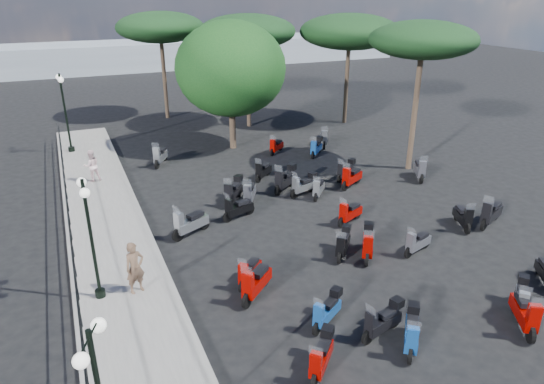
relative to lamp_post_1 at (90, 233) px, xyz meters
name	(u,v)px	position (x,y,z in m)	size (l,w,h in m)	color
ground	(287,229)	(7.19, 2.07, -2.32)	(120.00, 120.00, 0.00)	black
sidewalk	(107,225)	(0.69, 5.07, -2.24)	(3.00, 30.00, 0.15)	slate
railing	(68,214)	(-0.61, 4.87, -1.42)	(0.04, 26.04, 1.10)	black
lamp_post_1	(90,233)	(0.00, 0.00, 0.00)	(0.30, 1.12, 3.80)	black
lamp_post_2	(65,108)	(-0.09, 15.51, 0.34)	(0.39, 1.29, 4.39)	black
woman	(135,268)	(1.08, -0.16, -1.34)	(0.60, 0.40, 1.66)	brown
pedestrian_far	(92,166)	(0.66, 10.15, -1.39)	(0.75, 0.59, 1.55)	silver
scooter_0	(321,356)	(4.67, -5.26, -1.86)	(1.18, 1.20, 1.22)	black
scooter_1	(327,311)	(5.71, -3.71, -1.87)	(1.31, 0.93, 1.18)	black
scooter_2	(249,272)	(4.45, -0.94, -1.90)	(1.14, 1.12, 1.20)	black
scooter_3	(190,224)	(3.58, 3.03, -1.81)	(1.69, 0.98, 1.45)	black
scooter_4	(233,191)	(6.13, 5.33, -1.79)	(1.27, 1.42, 1.39)	black
scooter_5	(160,156)	(4.19, 11.55, -1.82)	(1.04, 1.60, 1.42)	black
scooter_6	(412,332)	(7.25, -5.43, -1.83)	(1.16, 1.33, 1.28)	black
scooter_7	(343,244)	(8.13, -0.59, -1.86)	(1.14, 1.23, 1.22)	black
scooter_8	(256,283)	(4.38, -1.69, -1.82)	(1.41, 1.29, 1.43)	black
scooter_9	(238,209)	(5.75, 3.71, -1.88)	(1.54, 0.69, 1.26)	black
scooter_10	(249,194)	(6.69, 4.84, -1.83)	(1.02, 1.59, 1.41)	black
scooter_11	(263,171)	(8.41, 7.42, -1.89)	(1.23, 1.09, 1.23)	black
scooter_12	(525,313)	(10.62, -6.04, -1.83)	(1.06, 1.57, 1.41)	black
scooter_13	(383,321)	(6.85, -4.72, -1.85)	(1.52, 0.65, 1.23)	black
scooter_14	(368,243)	(8.88, -0.99, -1.81)	(1.11, 1.48, 1.35)	black
scooter_15	(285,179)	(8.81, 5.67, -1.77)	(1.57, 1.26, 1.46)	black
scooter_16	(304,185)	(9.34, 4.84, -1.84)	(1.54, 0.72, 1.26)	black
scooter_17	(276,146)	(10.66, 10.87, -1.90)	(1.23, 1.06, 1.22)	black
scooter_18	(521,298)	(11.18, -5.45, -1.87)	(1.22, 1.10, 1.19)	black
scooter_19	(417,243)	(10.62, -1.52, -1.91)	(1.45, 0.66, 1.18)	black
scooter_20	(350,213)	(9.72, 1.52, -1.88)	(1.47, 0.81, 1.25)	black
scooter_21	(346,171)	(12.16, 5.77, -1.86)	(1.39, 0.88, 1.21)	black
scooter_22	(318,189)	(9.83, 4.33, -1.90)	(1.06, 1.18, 1.19)	black
scooter_23	(316,147)	(12.58, 9.61, -1.84)	(1.25, 1.24, 1.28)	black
scooter_25	(491,214)	(14.74, -0.89, -1.81)	(1.73, 0.96, 1.47)	black
scooter_26	(463,217)	(13.59, -0.61, -1.87)	(0.83, 1.52, 1.29)	black
scooter_27	(420,170)	(15.51, 4.33, -1.83)	(1.01, 1.59, 1.40)	black
scooter_28	(351,178)	(11.86, 4.79, -1.84)	(1.57, 0.99, 1.38)	black
scooter_29	(324,138)	(13.82, 10.98, -1.83)	(0.96, 1.63, 1.41)	black
broadleaf_tree	(231,69)	(8.76, 12.89, 2.29)	(6.23, 6.23, 7.26)	#38281E
pine_0	(247,31)	(11.42, 17.16, 3.89)	(6.24, 6.24, 7.32)	#38281E
pine_1	(350,32)	(17.94, 15.35, 3.80)	(6.65, 6.65, 7.30)	#38281E
pine_2	(160,27)	(6.78, 21.72, 3.98)	(6.01, 6.01, 7.37)	#38281E
pine_3	(423,40)	(16.02, 5.79, 4.16)	(5.17, 5.17, 7.41)	#38281E
distant_hills	(123,56)	(7.19, 47.07, -0.82)	(70.00, 8.00, 3.00)	gray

